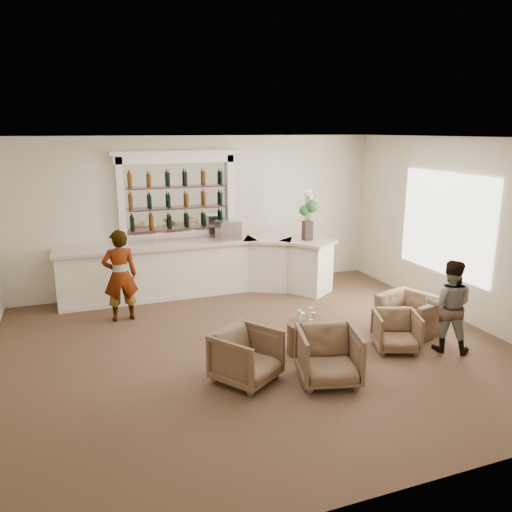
{
  "coord_description": "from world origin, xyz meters",
  "views": [
    {
      "loc": [
        -2.57,
        -6.9,
        3.41
      ],
      "look_at": [
        0.32,
        0.9,
        1.3
      ],
      "focal_mm": 35.0,
      "sensor_mm": 36.0,
      "label": 1
    }
  ],
  "objects": [
    {
      "name": "armchair_far",
      "position": [
        2.77,
        -0.23,
        0.32
      ],
      "size": [
        1.12,
        1.19,
        0.63
      ],
      "primitive_type": "imported",
      "rotation": [
        0.0,
        0.0,
        -1.25
      ],
      "color": "brown",
      "rests_on": "ground"
    },
    {
      "name": "cocktail_table",
      "position": [
        0.69,
        -0.38,
        0.25
      ],
      "size": [
        0.62,
        0.62,
        0.5
      ],
      "primitive_type": "cylinder",
      "color": "#4D3321",
      "rests_on": "ground"
    },
    {
      "name": "room_shell",
      "position": [
        0.16,
        0.71,
        2.34
      ],
      "size": [
        8.04,
        7.02,
        3.32
      ],
      "color": "beige",
      "rests_on": "ground"
    },
    {
      "name": "ground",
      "position": [
        0.0,
        0.0,
        0.0
      ],
      "size": [
        8.0,
        8.0,
        0.0
      ],
      "primitive_type": "plane",
      "color": "brown",
      "rests_on": "ground"
    },
    {
      "name": "guest",
      "position": [
        2.82,
        -1.05,
        0.74
      ],
      "size": [
        0.91,
        0.89,
        1.48
      ],
      "primitive_type": "imported",
      "rotation": [
        0.0,
        0.0,
        2.47
      ],
      "color": "gray",
      "rests_on": "ground"
    },
    {
      "name": "wine_glass_tbl_b",
      "position": [
        0.79,
        -0.3,
        0.6
      ],
      "size": [
        0.07,
        0.07,
        0.21
      ],
      "primitive_type": null,
      "color": "white",
      "rests_on": "cocktail_table"
    },
    {
      "name": "armchair_center",
      "position": [
        0.57,
        -1.32,
        0.38
      ],
      "size": [
        1.0,
        1.01,
        0.76
      ],
      "primitive_type": "imported",
      "rotation": [
        0.0,
        0.0,
        -0.26
      ],
      "color": "brown",
      "rests_on": "ground"
    },
    {
      "name": "napkin_holder",
      "position": [
        0.67,
        -0.24,
        0.56
      ],
      "size": [
        0.08,
        0.08,
        0.12
      ],
      "primitive_type": "cube",
      "color": "white",
      "rests_on": "cocktail_table"
    },
    {
      "name": "wine_glass_bar_left",
      "position": [
        0.35,
        3.01,
        1.25
      ],
      "size": [
        0.07,
        0.07,
        0.21
      ],
      "primitive_type": null,
      "color": "white",
      "rests_on": "bar_counter"
    },
    {
      "name": "wine_glass_tbl_c",
      "position": [
        0.73,
        -0.51,
        0.6
      ],
      "size": [
        0.07,
        0.07,
        0.21
      ],
      "primitive_type": null,
      "color": "white",
      "rests_on": "cocktail_table"
    },
    {
      "name": "espresso_machine",
      "position": [
        0.49,
        3.03,
        1.34
      ],
      "size": [
        0.49,
        0.42,
        0.41
      ],
      "primitive_type": "cube",
      "rotation": [
        0.0,
        0.0,
        0.06
      ],
      "color": "#B4B4B9",
      "rests_on": "bar_counter"
    },
    {
      "name": "flower_vase",
      "position": [
        2.05,
        2.44,
        1.75
      ],
      "size": [
        0.29,
        0.29,
        1.08
      ],
      "color": "black",
      "rests_on": "bar_counter"
    },
    {
      "name": "bar_counter",
      "position": [
        -0.16,
        3.0,
        0.57
      ],
      "size": [
        5.72,
        1.8,
        1.14
      ],
      "color": "white",
      "rests_on": "ground"
    },
    {
      "name": "armchair_right",
      "position": [
        2.08,
        -0.77,
        0.31
      ],
      "size": [
        0.86,
        0.87,
        0.62
      ],
      "primitive_type": "imported",
      "rotation": [
        0.0,
        0.0,
        -0.35
      ],
      "color": "brown",
      "rests_on": "ground"
    },
    {
      "name": "back_bar_alcove",
      "position": [
        -0.5,
        3.41,
        2.03
      ],
      "size": [
        2.64,
        0.25,
        3.0
      ],
      "color": "white",
      "rests_on": "ground"
    },
    {
      "name": "sommelier",
      "position": [
        -1.87,
        2.08,
        0.85
      ],
      "size": [
        0.63,
        0.42,
        1.7
      ],
      "primitive_type": "imported",
      "rotation": [
        0.0,
        0.0,
        3.16
      ],
      "color": "gray",
      "rests_on": "ground"
    },
    {
      "name": "wine_glass_bar_right",
      "position": [
        -1.04,
        3.03,
        1.25
      ],
      "size": [
        0.07,
        0.07,
        0.21
      ],
      "primitive_type": null,
      "color": "white",
      "rests_on": "bar_counter"
    },
    {
      "name": "armchair_left",
      "position": [
        -0.49,
        -0.91,
        0.37
      ],
      "size": [
        1.1,
        1.11,
        0.74
      ],
      "primitive_type": "imported",
      "rotation": [
        0.0,
        0.0,
        0.6
      ],
      "color": "brown",
      "rests_on": "ground"
    },
    {
      "name": "wine_glass_tbl_a",
      "position": [
        0.57,
        -0.35,
        0.6
      ],
      "size": [
        0.07,
        0.07,
        0.21
      ],
      "primitive_type": null,
      "color": "white",
      "rests_on": "cocktail_table"
    }
  ]
}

